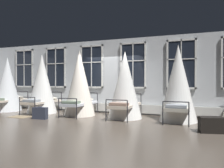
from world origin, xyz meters
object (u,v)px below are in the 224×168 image
cot_second (42,84)px  cot_fifth (178,84)px  cot_first (8,85)px  suitcase_dark (40,113)px  travel_trunk (212,125)px  cot_fourth (125,86)px  cot_third (80,83)px

cot_second → cot_fifth: 5.83m
cot_second → cot_first: bearing=90.0°
suitcase_dark → cot_first: bearing=151.1°
travel_trunk → cot_fourth: bearing=154.1°
cot_fifth → cot_second: bearing=90.0°
suitcase_dark → travel_trunk: bearing=-5.0°
cot_second → cot_fourth: bearing=-89.6°
cot_third → cot_fourth: (1.98, 0.01, -0.08)m
cot_first → travel_trunk: (8.87, -1.43, -1.03)m
cot_third → cot_fourth: size_ratio=1.06×
cot_first → cot_fourth: (5.91, 0.01, -0.00)m
cot_first → suitcase_dark: size_ratio=4.45×
cot_third → travel_trunk: cot_third is taller
cot_fourth → travel_trunk: size_ratio=3.99×
cot_fourth → suitcase_dark: (-2.85, -1.40, -1.02)m
cot_second → cot_fourth: 3.88m
cot_second → cot_third: (1.90, 0.01, 0.05)m
cot_first → cot_third: bearing=-90.0°
cot_third → travel_trunk: bearing=-106.8°
travel_trunk → suitcase_dark: bearing=179.6°
cot_second → travel_trunk: cot_second is taller
cot_third → suitcase_dark: size_ratio=4.71×
cot_second → cot_third: cot_third is taller
cot_first → travel_trunk: cot_first is taller
cot_fourth → cot_fifth: size_ratio=0.95×
cot_first → cot_fourth: size_ratio=1.00×
cot_fourth → travel_trunk: cot_fourth is taller
cot_second → cot_fourth: size_ratio=1.02×
cot_second → travel_trunk: bearing=-101.6°
cot_third → cot_fourth: bearing=-90.3°
cot_first → suitcase_dark: 3.51m
cot_first → cot_fifth: bearing=-89.7°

